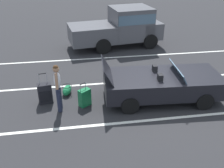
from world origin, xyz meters
TOP-DOWN VIEW (x-y plane):
  - ground_plane at (0.00, 0.00)m, footprint 80.00×80.00m
  - lot_line_near at (0.00, -1.25)m, footprint 18.00×0.12m
  - lot_line_mid at (0.00, 1.45)m, footprint 18.00×0.12m
  - lot_line_far at (0.00, 4.15)m, footprint 18.00×0.12m
  - convertible_car at (0.20, -0.01)m, footprint 4.29×2.02m
  - suitcase_large_black at (-4.12, 0.35)m, footprint 0.52×0.36m
  - suitcase_medium_bright at (-2.76, -0.05)m, footprint 0.47×0.43m
  - duffel_bag at (-3.38, 0.85)m, footprint 0.45×0.69m
  - traveler_person at (-3.61, -0.19)m, footprint 0.23×0.60m
  - parked_pickup_truck_near at (-0.31, 5.87)m, footprint 5.22×2.64m

SIDE VIEW (x-z plane):
  - ground_plane at x=0.00m, z-range 0.00..0.00m
  - lot_line_near at x=0.00m, z-range 0.00..0.00m
  - lot_line_mid at x=0.00m, z-range 0.00..0.00m
  - lot_line_far at x=0.00m, z-range 0.00..0.00m
  - duffel_bag at x=-3.38m, z-range -0.01..0.33m
  - suitcase_medium_bright at x=-2.76m, z-range -0.11..0.73m
  - suitcase_large_black at x=-4.12m, z-range -0.19..0.93m
  - convertible_car at x=0.20m, z-range -0.16..1.35m
  - traveler_person at x=-3.61m, z-range 0.10..1.76m
  - parked_pickup_truck_near at x=-0.31m, z-range 0.06..2.16m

